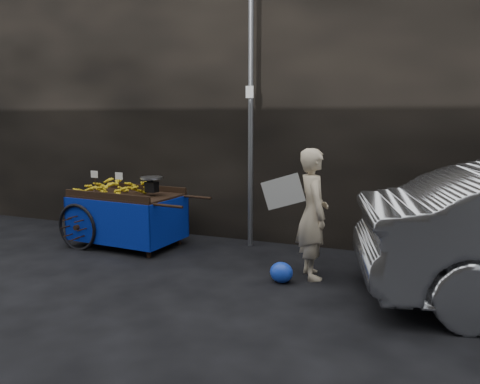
% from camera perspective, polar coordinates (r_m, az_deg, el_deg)
% --- Properties ---
extents(ground, '(80.00, 80.00, 0.00)m').
position_cam_1_polar(ground, '(6.49, -5.29, -9.12)').
color(ground, black).
rests_on(ground, ground).
extents(building_wall, '(13.50, 2.00, 5.00)m').
position_cam_1_polar(building_wall, '(8.46, 5.04, 12.29)').
color(building_wall, black).
rests_on(building_wall, ground).
extents(street_pole, '(0.12, 0.10, 4.00)m').
position_cam_1_polar(street_pole, '(7.24, 1.32, 8.96)').
color(street_pole, slate).
rests_on(street_pole, ground).
extents(banana_cart, '(2.29, 1.22, 1.21)m').
position_cam_1_polar(banana_cart, '(7.61, -13.91, -0.85)').
color(banana_cart, black).
rests_on(banana_cart, ground).
extents(vendor, '(0.96, 0.72, 1.65)m').
position_cam_1_polar(vendor, '(5.95, 8.83, -2.62)').
color(vendor, beige).
rests_on(vendor, ground).
extents(plastic_bag, '(0.29, 0.23, 0.26)m').
position_cam_1_polar(plastic_bag, '(5.87, 5.07, -9.74)').
color(plastic_bag, blue).
rests_on(plastic_bag, ground).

